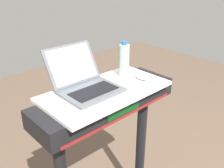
# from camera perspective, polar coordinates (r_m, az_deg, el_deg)

# --- Properties ---
(desk_board) EXTENTS (0.74, 0.38, 0.02)m
(desk_board) POSITION_cam_1_polar(r_m,az_deg,el_deg) (1.45, -1.34, -1.55)
(desk_board) COLOR white
(desk_board) RESTS_ON treadmill_base
(laptop) EXTENTS (0.32, 0.35, 0.23)m
(laptop) POSITION_cam_1_polar(r_m,az_deg,el_deg) (1.43, -6.05, 0.41)
(laptop) COLOR #515459
(laptop) RESTS_ON desk_board
(computer_mouse) EXTENTS (0.06, 0.10, 0.03)m
(computer_mouse) POSITION_cam_1_polar(r_m,az_deg,el_deg) (1.58, 6.84, 1.60)
(computer_mouse) COLOR #B2B2B7
(computer_mouse) RESTS_ON desk_board
(water_bottle) EXTENTS (0.06, 0.06, 0.23)m
(water_bottle) POSITION_cam_1_polar(r_m,az_deg,el_deg) (1.59, 2.77, 5.32)
(water_bottle) COLOR #9EDBB2
(water_bottle) RESTS_ON desk_board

